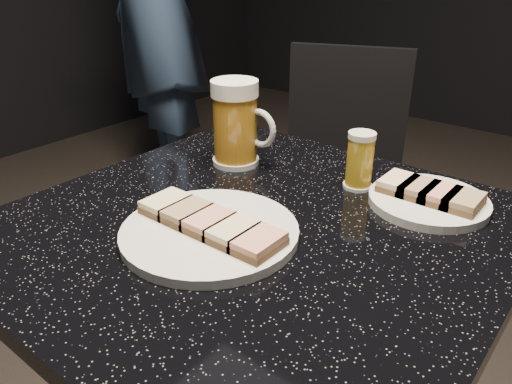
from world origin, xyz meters
The scene contains 8 objects.
plate_large centered at (-0.03, -0.07, 0.76)m, with size 0.25×0.25×0.01m, color silver.
plate_small centered at (0.18, 0.21, 0.76)m, with size 0.19×0.19×0.01m, color silver.
table centered at (0.00, 0.00, 0.51)m, with size 0.70×0.70×0.75m.
beer_mug centered at (-0.17, 0.16, 0.83)m, with size 0.13×0.09×0.16m.
beer_tumbler centered at (0.06, 0.20, 0.80)m, with size 0.05×0.05×0.10m.
chair centered at (-0.29, 0.77, 0.50)m, with size 0.48×0.48×0.86m.
canapes_on_plate_large centered at (-0.03, -0.07, 0.77)m, with size 0.23×0.07×0.02m.
canapes_on_plate_small centered at (0.18, 0.21, 0.77)m, with size 0.15×0.07×0.02m.
Camera 1 is at (0.41, -0.51, 1.12)m, focal length 35.00 mm.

